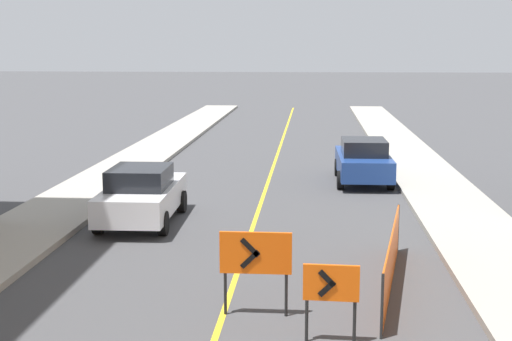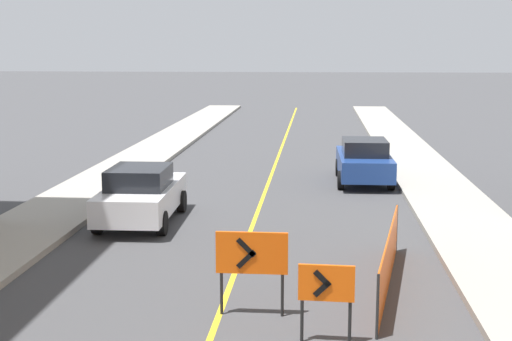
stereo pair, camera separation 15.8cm
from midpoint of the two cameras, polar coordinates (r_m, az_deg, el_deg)
lane_stripe at (r=27.04m, az=1.38°, el=-0.41°), size 0.12×62.56×0.01m
sidewalk_left at (r=28.00m, az=-10.61°, el=-0.07°), size 2.56×62.56×0.16m
sidewalk_right at (r=27.30m, az=13.69°, el=-0.43°), size 2.56×62.56×0.16m
arrow_barricade_primary at (r=12.82m, az=0.00°, el=-6.86°), size 1.30×0.08×1.55m
arrow_barricade_secondary at (r=11.78m, az=6.03°, el=-9.29°), size 0.92×0.11×1.32m
safety_mesh_fence at (r=14.70m, az=10.87°, el=-7.08°), size 0.92×5.37×1.13m
parked_car_curb_near at (r=19.89m, az=-8.94°, el=-1.90°), size 1.94×4.34×1.59m
parked_car_curb_mid at (r=25.81m, az=8.81°, el=0.78°), size 1.94×4.33×1.59m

